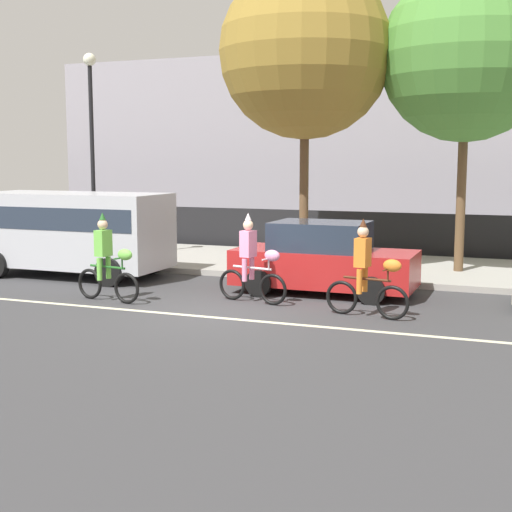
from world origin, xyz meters
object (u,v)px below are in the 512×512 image
object	(u,v)px
parked_van_silver	(76,228)
pedestrian_onlooker	(103,223)
parade_cyclist_orange	(368,274)
parade_cyclist_pink	(253,264)
parked_car_red	(323,260)
street_lamp_post	(92,126)
parade_cyclist_lime	(108,263)

from	to	relation	value
parked_van_silver	pedestrian_onlooker	distance (m)	4.41
parade_cyclist_orange	pedestrian_onlooker	xyz separation A→B (m)	(-9.97, 6.09, 0.17)
parade_cyclist_pink	parked_car_red	distance (m)	1.92
parked_van_silver	parade_cyclist_orange	bearing A→B (deg)	-14.31
street_lamp_post	pedestrian_onlooker	world-z (taller)	street_lamp_post
parade_cyclist_lime	parade_cyclist_pink	distance (m)	3.12
parade_cyclist_lime	parked_car_red	distance (m)	4.81
parade_cyclist_orange	parade_cyclist_pink	bearing A→B (deg)	168.65
street_lamp_post	pedestrian_onlooker	bearing A→B (deg)	117.46
parade_cyclist_pink	parked_car_red	bearing A→B (deg)	54.44
parade_cyclist_lime	parked_van_silver	distance (m)	3.69
parked_car_red	pedestrian_onlooker	size ratio (longest dim) A/B	2.53
parade_cyclist_lime	street_lamp_post	distance (m)	6.51
parade_cyclist_lime	parked_car_red	xyz separation A→B (m)	(4.07, 2.57, -0.06)
parade_cyclist_orange	parade_cyclist_lime	bearing A→B (deg)	-175.03
parked_van_silver	pedestrian_onlooker	xyz separation A→B (m)	(-1.82, 4.01, -0.27)
parade_cyclist_pink	parade_cyclist_orange	xyz separation A→B (m)	(2.59, -0.52, 0.00)
parade_cyclist_orange	pedestrian_onlooker	bearing A→B (deg)	148.58
parked_car_red	street_lamp_post	distance (m)	8.36
pedestrian_onlooker	parade_cyclist_orange	bearing A→B (deg)	-31.42
parade_cyclist_orange	street_lamp_post	distance (m)	10.32
parade_cyclist_lime	parade_cyclist_pink	bearing A→B (deg)	18.78
parade_cyclist_lime	parade_cyclist_orange	xyz separation A→B (m)	(5.54, 0.48, 0.00)
parked_car_red	street_lamp_post	world-z (taller)	street_lamp_post
street_lamp_post	parked_van_silver	bearing A→B (deg)	-68.88
parade_cyclist_lime	street_lamp_post	xyz separation A→B (m)	(-3.39, 4.58, 3.15)
parade_cyclist_lime	street_lamp_post	world-z (taller)	street_lamp_post
parade_cyclist_lime	parked_van_silver	world-z (taller)	parked_van_silver
pedestrian_onlooker	parked_car_red	bearing A→B (deg)	-25.25
parked_van_silver	street_lamp_post	size ratio (longest dim) A/B	0.85
parade_cyclist_lime	parked_car_red	size ratio (longest dim) A/B	0.47
parked_van_silver	street_lamp_post	bearing A→B (deg)	111.12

